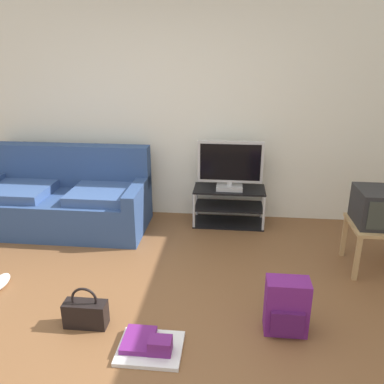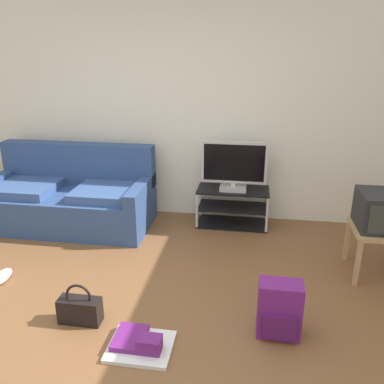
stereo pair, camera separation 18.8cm
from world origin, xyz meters
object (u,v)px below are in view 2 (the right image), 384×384
at_px(flat_tv, 234,167).
at_px(floor_tray, 140,344).
at_px(handbag, 80,309).
at_px(backpack, 279,310).
at_px(couch, 71,198).
at_px(side_table, 381,236).
at_px(tv_stand, 232,207).

height_order(flat_tv, floor_tray, flat_tv).
bearing_deg(handbag, backpack, 3.64).
height_order(couch, backpack, couch).
bearing_deg(side_table, flat_tv, 147.82).
relative_size(flat_tv, side_table, 1.45).
xyz_separation_m(tv_stand, backpack, (0.46, -1.91, -0.01)).
xyz_separation_m(side_table, handbag, (-2.46, -1.10, -0.28)).
xyz_separation_m(side_table, floor_tray, (-1.92, -1.32, -0.35)).
relative_size(couch, side_table, 3.67).
distance_m(couch, flat_tv, 1.97).
height_order(tv_stand, side_table, side_table).
distance_m(couch, tv_stand, 1.93).
bearing_deg(flat_tv, side_table, -32.18).
bearing_deg(tv_stand, handbag, -117.61).
xyz_separation_m(couch, side_table, (3.32, -0.64, 0.06)).
bearing_deg(side_table, couch, 169.14).
bearing_deg(backpack, side_table, 39.72).
distance_m(couch, side_table, 3.38).
relative_size(couch, flat_tv, 2.54).
height_order(tv_stand, flat_tv, flat_tv).
height_order(tv_stand, backpack, tv_stand).
xyz_separation_m(tv_stand, handbag, (-1.05, -2.01, -0.11)).
relative_size(side_table, handbag, 1.55).
relative_size(flat_tv, floor_tray, 1.66).
height_order(backpack, handbag, backpack).
xyz_separation_m(couch, backpack, (2.37, -1.64, -0.12)).
bearing_deg(couch, side_table, -10.86).
height_order(side_table, handbag, side_table).
bearing_deg(backpack, handbag, 176.61).
bearing_deg(backpack, tv_stand, 96.41).
relative_size(tv_stand, flat_tv, 1.12).
relative_size(flat_tv, backpack, 1.73).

